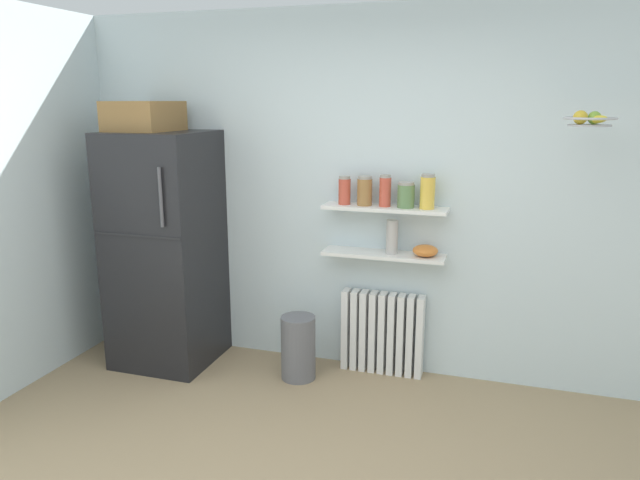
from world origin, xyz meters
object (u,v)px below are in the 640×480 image
(refrigerator, at_px, (164,243))
(shelf_bowl, at_px, (425,251))
(storage_jar_1, at_px, (365,191))
(storage_jar_2, at_px, (385,191))
(storage_jar_3, at_px, (406,195))
(trash_bin, at_px, (298,347))
(radiator, at_px, (382,333))
(storage_jar_0, at_px, (345,190))
(storage_jar_4, at_px, (428,192))
(hanging_fruit_basket, at_px, (590,119))
(vase, at_px, (392,237))

(refrigerator, xyz_separation_m, shelf_bowl, (1.91, 0.23, 0.04))
(storage_jar_1, bearing_deg, storage_jar_2, 0.00)
(storage_jar_3, bearing_deg, trash_bin, -160.05)
(radiator, bearing_deg, storage_jar_0, -174.08)
(radiator, distance_m, storage_jar_0, 1.08)
(radiator, bearing_deg, storage_jar_3, -11.72)
(radiator, xyz_separation_m, storage_jar_4, (0.29, -0.03, 1.06))
(storage_jar_2, bearing_deg, hanging_fruit_basket, -11.58)
(refrigerator, height_order, vase, refrigerator)
(storage_jar_0, bearing_deg, hanging_fruit_basket, -9.40)
(vase, relative_size, trash_bin, 0.51)
(storage_jar_0, height_order, storage_jar_4, storage_jar_4)
(hanging_fruit_basket, bearing_deg, storage_jar_3, 166.91)
(storage_jar_3, xyz_separation_m, vase, (-0.09, -0.00, -0.30))
(refrigerator, xyz_separation_m, storage_jar_2, (1.62, 0.23, 0.44))
(vase, relative_size, shelf_bowl, 1.37)
(refrigerator, relative_size, radiator, 3.22)
(radiator, relative_size, storage_jar_4, 2.58)
(storage_jar_0, xyz_separation_m, vase, (0.35, 0.00, -0.31))
(storage_jar_1, height_order, storage_jar_3, storage_jar_1)
(storage_jar_0, xyz_separation_m, storage_jar_1, (0.14, -0.00, 0.00))
(refrigerator, relative_size, storage_jar_4, 8.30)
(refrigerator, relative_size, storage_jar_3, 11.15)
(storage_jar_0, height_order, storage_jar_1, storage_jar_1)
(refrigerator, distance_m, storage_jar_4, 1.97)
(refrigerator, relative_size, hanging_fruit_basket, 6.75)
(radiator, relative_size, hanging_fruit_basket, 2.10)
(storage_jar_4, bearing_deg, radiator, 174.08)
(refrigerator, bearing_deg, trash_bin, -1.03)
(shelf_bowl, bearing_deg, vase, 180.00)
(storage_jar_4, xyz_separation_m, hanging_fruit_basket, (0.93, -0.25, 0.49))
(storage_jar_1, height_order, trash_bin, storage_jar_1)
(storage_jar_4, xyz_separation_m, vase, (-0.23, 0.00, -0.33))
(refrigerator, height_order, storage_jar_0, refrigerator)
(refrigerator, bearing_deg, radiator, 9.28)
(vase, bearing_deg, storage_jar_0, 180.00)
(shelf_bowl, xyz_separation_m, hanging_fruit_basket, (0.93, -0.25, 0.90))
(storage_jar_1, xyz_separation_m, shelf_bowl, (0.44, 0.00, -0.39))
(storage_jar_3, bearing_deg, storage_jar_1, -180.00)
(refrigerator, distance_m, storage_jar_0, 1.42)
(storage_jar_4, relative_size, vase, 0.99)
(radiator, bearing_deg, vase, -27.70)
(storage_jar_2, bearing_deg, shelf_bowl, 0.00)
(trash_bin, bearing_deg, storage_jar_3, 19.95)
(storage_jar_1, bearing_deg, refrigerator, -170.96)
(vase, height_order, trash_bin, vase)
(trash_bin, bearing_deg, storage_jar_1, 31.79)
(shelf_bowl, bearing_deg, radiator, 174.12)
(storage_jar_1, relative_size, shelf_bowl, 1.17)
(storage_jar_3, height_order, storage_jar_4, storage_jar_4)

